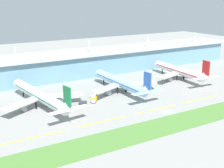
% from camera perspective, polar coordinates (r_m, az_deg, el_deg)
% --- Properties ---
extents(ground_plane, '(600.00, 600.00, 0.00)m').
position_cam_1_polar(ground_plane, '(167.03, 10.26, -5.08)').
color(ground_plane, gray).
extents(terminal_building, '(288.00, 34.00, 27.73)m').
position_cam_1_polar(terminal_building, '(242.94, -4.80, 4.06)').
color(terminal_building, '#6693A8').
rests_on(terminal_building, ground).
extents(airliner_near, '(48.41, 70.93, 18.90)m').
position_cam_1_polar(airliner_near, '(173.76, -13.39, -2.18)').
color(airliner_near, silver).
rests_on(airliner_near, ground).
extents(airliner_middle, '(48.80, 64.83, 18.90)m').
position_cam_1_polar(airliner_middle, '(195.73, 1.62, 0.28)').
color(airliner_middle, '#9ED1EA').
rests_on(airliner_middle, ground).
extents(airliner_far, '(48.70, 62.79, 18.90)m').
position_cam_1_polar(airliner_far, '(232.44, 12.54, 2.41)').
color(airliner_far, white).
rests_on(airliner_far, ground).
extents(taxiway_stripe_west, '(28.00, 0.70, 0.04)m').
position_cam_1_polar(taxiway_stripe_west, '(139.44, -14.37, -9.67)').
color(taxiway_stripe_west, yellow).
rests_on(taxiway_stripe_west, ground).
extents(taxiway_stripe_mid_west, '(28.00, 0.70, 0.04)m').
position_cam_1_polar(taxiway_stripe_mid_west, '(151.17, -1.88, -7.10)').
color(taxiway_stripe_mid_west, yellow).
rests_on(taxiway_stripe_mid_west, ground).
extents(taxiway_stripe_centre, '(28.00, 0.70, 0.04)m').
position_cam_1_polar(taxiway_stripe_centre, '(169.04, 8.28, -4.72)').
color(taxiway_stripe_centre, yellow).
rests_on(taxiway_stripe_centre, ground).
extents(taxiway_stripe_mid_east, '(28.00, 0.70, 0.04)m').
position_cam_1_polar(taxiway_stripe_mid_east, '(191.34, 16.24, -2.74)').
color(taxiway_stripe_mid_east, yellow).
rests_on(taxiway_stripe_mid_east, ground).
extents(grass_verge, '(300.00, 18.00, 0.10)m').
position_cam_1_polar(grass_verge, '(157.47, 13.63, -6.58)').
color(grass_verge, '#518438').
rests_on(grass_verge, ground).
extents(pushback_tug, '(4.99, 4.47, 1.85)m').
position_cam_1_polar(pushback_tug, '(175.45, -5.50, -3.48)').
color(pushback_tug, '#333842').
rests_on(pushback_tug, ground).
extents(baggage_cart, '(3.67, 3.94, 2.48)m').
position_cam_1_polar(baggage_cart, '(177.29, -3.40, -3.17)').
color(baggage_cart, silver).
rests_on(baggage_cart, ground).
extents(fuel_truck, '(6.73, 7.10, 4.95)m').
position_cam_1_polar(fuel_truck, '(179.17, -3.37, -2.62)').
color(fuel_truck, gold).
rests_on(fuel_truck, ground).
extents(safety_cone_left_wingtip, '(0.56, 0.56, 0.70)m').
position_cam_1_polar(safety_cone_left_wingtip, '(220.99, 17.45, -0.28)').
color(safety_cone_left_wingtip, orange).
rests_on(safety_cone_left_wingtip, ground).
extents(safety_cone_nose_front, '(0.56, 0.56, 0.70)m').
position_cam_1_polar(safety_cone_nose_front, '(221.20, 14.68, -0.04)').
color(safety_cone_nose_front, orange).
rests_on(safety_cone_nose_front, ground).
extents(safety_cone_right_wingtip, '(0.56, 0.56, 0.70)m').
position_cam_1_polar(safety_cone_right_wingtip, '(204.33, 12.66, -1.21)').
color(safety_cone_right_wingtip, orange).
rests_on(safety_cone_right_wingtip, ground).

